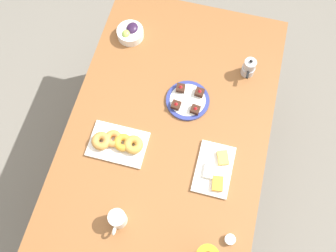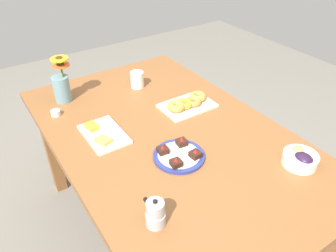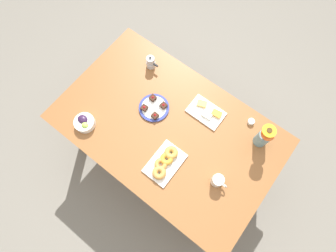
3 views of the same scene
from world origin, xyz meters
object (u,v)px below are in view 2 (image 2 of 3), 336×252
dessert_plate (179,155)px  grape_bowl (300,159)px  cheese_platter (103,134)px  moka_pot (155,214)px  dining_table (168,147)px  coffee_mug (137,79)px  croissant_platter (187,103)px  jam_cup_honey (56,113)px  flower_vase (62,86)px

dessert_plate → grape_bowl: bearing=-128.4°
cheese_platter → moka_pot: bearing=173.9°
dining_table → cheese_platter: (0.15, 0.27, 0.10)m
cheese_platter → coffee_mug: bearing=-47.6°
coffee_mug → grape_bowl: 1.01m
croissant_platter → dining_table: bearing=122.7°
jam_cup_honey → moka_pot: size_ratio=0.40×
dining_table → grape_bowl: grape_bowl is taller
jam_cup_honey → flower_vase: flower_vase is taller
dining_table → coffee_mug: 0.52m
grape_bowl → moka_pot: size_ratio=1.23×
jam_cup_honey → coffee_mug: bearing=-85.3°
coffee_mug → grape_bowl: size_ratio=0.77×
coffee_mug → jam_cup_honey: coffee_mug is taller
croissant_platter → moka_pot: (-0.56, 0.54, 0.03)m
moka_pot → flower_vase: bearing=-1.0°
coffee_mug → moka_pot: moka_pot is taller
croissant_platter → moka_pot: bearing=135.7°
jam_cup_honey → croissant_platter: bearing=-116.8°
coffee_mug → dessert_plate: 0.69m
croissant_platter → cheese_platter: bearing=88.6°
cheese_platter → croissant_platter: (-0.01, -0.48, 0.01)m
coffee_mug → cheese_platter: (-0.34, 0.37, -0.04)m
dessert_plate → flower_vase: size_ratio=0.87×
coffee_mug → cheese_platter: size_ratio=0.43×
cheese_platter → dessert_plate: bearing=-147.5°
cheese_platter → flower_vase: (0.42, 0.04, 0.08)m
cheese_platter → jam_cup_honey: size_ratio=5.42×
grape_bowl → croissant_platter: 0.64m
moka_pot → dining_table: bearing=-38.0°
coffee_mug → moka_pot: size_ratio=0.95×
dining_table → moka_pot: (-0.42, 0.33, 0.13)m
jam_cup_honey → dessert_plate: size_ratio=0.21×
cheese_platter → moka_pot: (-0.57, 0.06, 0.04)m
cheese_platter → jam_cup_honey: 0.33m
croissant_platter → flower_vase: size_ratio=1.10×
flower_vase → coffee_mug: bearing=-101.0°
coffee_mug → grape_bowl: (-0.98, -0.23, -0.02)m
dining_table → croissant_platter: 0.28m
coffee_mug → dessert_plate: size_ratio=0.50×
coffee_mug → cheese_platter: 0.51m
dining_table → cheese_platter: 0.32m
croissant_platter → dessert_plate: (-0.31, 0.28, -0.01)m
grape_bowl → moka_pot: moka_pot is taller
flower_vase → dining_table: bearing=-151.4°
dessert_plate → moka_pot: size_ratio=1.89×
grape_bowl → moka_pot: 0.67m
grape_bowl → jam_cup_honey: 1.19m
croissant_platter → moka_pot: moka_pot is taller
croissant_platter → jam_cup_honey: bearing=63.2°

